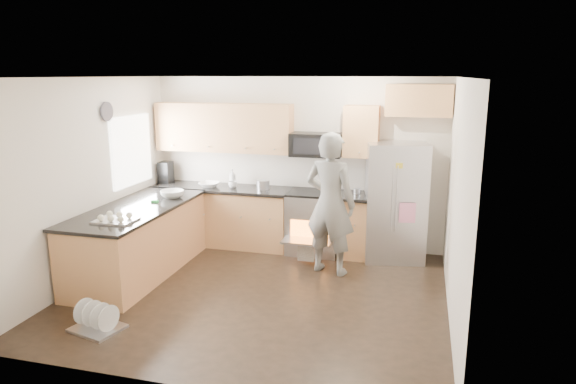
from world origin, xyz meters
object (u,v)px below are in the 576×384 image
(refrigerator, at_px, (395,202))
(dish_rack, at_px, (97,322))
(stove_range, at_px, (314,208))
(person, at_px, (330,204))

(refrigerator, bearing_deg, dish_rack, -144.01)
(stove_range, relative_size, person, 0.93)
(refrigerator, relative_size, person, 0.89)
(stove_range, height_order, refrigerator, stove_range)
(refrigerator, height_order, person, person)
(person, relative_size, dish_rack, 3.27)
(person, xyz_separation_m, dish_rack, (-2.08, -2.24, -0.87))
(stove_range, distance_m, refrigerator, 1.19)
(refrigerator, distance_m, person, 1.11)
(stove_range, distance_m, person, 0.88)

